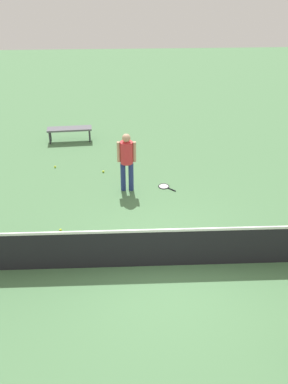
{
  "coord_description": "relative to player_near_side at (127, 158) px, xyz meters",
  "views": [
    {
      "loc": [
        0.81,
        7.8,
        6.5
      ],
      "look_at": [
        0.4,
        -1.66,
        0.9
      ],
      "focal_mm": 42.81,
      "sensor_mm": 36.0,
      "label": 1
    }
  ],
  "objects": [
    {
      "name": "court_net",
      "position": [
        -0.79,
        3.33,
        -0.51
      ],
      "size": [
        10.09,
        0.09,
        1.07
      ],
      "color": "#4C4C51",
      "rests_on": "ground_plane"
    },
    {
      "name": "ground_plane",
      "position": [
        -0.79,
        3.33,
        -1.01
      ],
      "size": [
        40.0,
        40.0,
        0.0
      ],
      "primitive_type": "plane",
      "color": "#4C7A4C"
    },
    {
      "name": "tennis_ball_by_net",
      "position": [
        1.65,
        1.93,
        -0.98
      ],
      "size": [
        0.07,
        0.07,
        0.07
      ],
      "primitive_type": "sphere",
      "color": "#C6E033",
      "rests_on": "ground_plane"
    },
    {
      "name": "player_near_side",
      "position": [
        0.0,
        0.0,
        0.0
      ],
      "size": [
        0.52,
        0.35,
        1.7
      ],
      "color": "navy",
      "rests_on": "ground_plane"
    },
    {
      "name": "tennis_ball_near_player",
      "position": [
        2.2,
        -1.44,
        -0.98
      ],
      "size": [
        0.07,
        0.07,
        0.07
      ],
      "primitive_type": "sphere",
      "color": "#C6E033",
      "rests_on": "ground_plane"
    },
    {
      "name": "courtside_bench",
      "position": [
        1.92,
        -3.42,
        -0.59
      ],
      "size": [
        1.52,
        0.51,
        0.48
      ],
      "color": "#595960",
      "rests_on": "ground_plane"
    },
    {
      "name": "tennis_racket_near_player",
      "position": [
        -1.06,
        -0.12,
        -1.0
      ],
      "size": [
        0.54,
        0.53,
        0.03
      ],
      "color": "black",
      "rests_on": "ground_plane"
    },
    {
      "name": "tennis_ball_midcourt",
      "position": [
        0.71,
        -1.07,
        -0.98
      ],
      "size": [
        0.07,
        0.07,
        0.07
      ],
      "primitive_type": "sphere",
      "color": "#C6E033",
      "rests_on": "ground_plane"
    }
  ]
}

